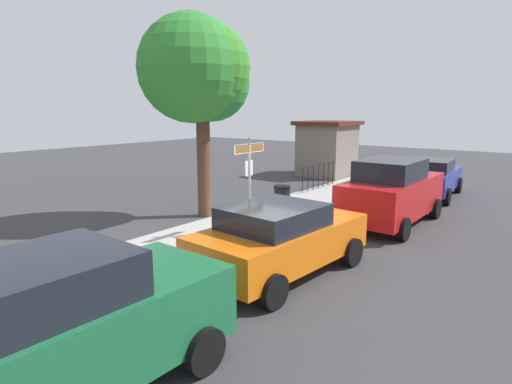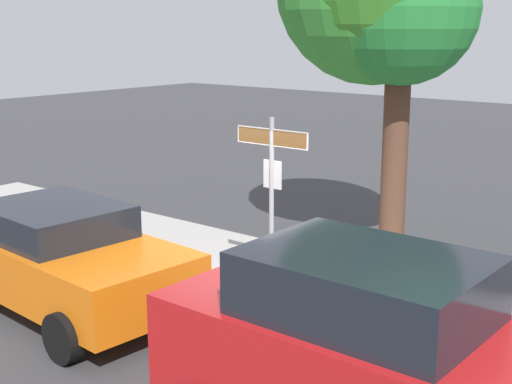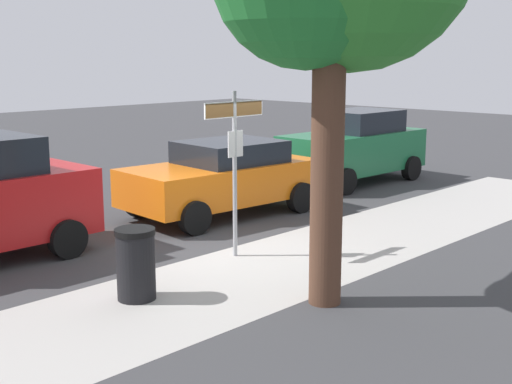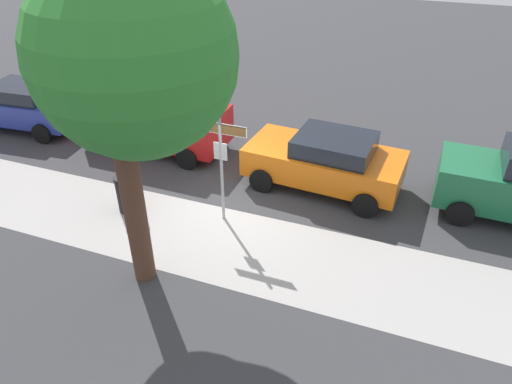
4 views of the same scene
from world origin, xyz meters
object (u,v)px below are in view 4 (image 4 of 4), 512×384
at_px(car_orange, 326,160).
at_px(car_red, 157,118).
at_px(street_sign, 221,150).
at_px(car_blue, 21,105).
at_px(trash_bin, 127,193).
at_px(shade_tree, 128,57).

height_order(car_orange, car_red, car_red).
distance_m(car_orange, car_red, 5.37).
relative_size(street_sign, car_red, 0.61).
xyz_separation_m(street_sign, car_orange, (-1.94, -2.32, -1.08)).
xyz_separation_m(street_sign, car_blue, (8.46, -2.51, -1.08)).
distance_m(car_orange, car_blue, 10.40).
height_order(street_sign, car_red, street_sign).
height_order(street_sign, trash_bin, street_sign).
distance_m(car_red, trash_bin, 3.47).
relative_size(car_blue, trash_bin, 4.37).
bearing_deg(street_sign, shade_tree, 78.49).
relative_size(shade_tree, car_orange, 1.49).
height_order(street_sign, car_orange, street_sign).
distance_m(shade_tree, car_red, 6.83).
distance_m(car_blue, trash_bin, 6.81).
xyz_separation_m(street_sign, shade_tree, (0.46, 2.26, 2.68)).
bearing_deg(street_sign, trash_bin, 11.92).
relative_size(shade_tree, car_red, 1.41).
xyz_separation_m(car_orange, car_red, (5.35, -0.45, 0.20)).
distance_m(street_sign, car_blue, 8.89).
distance_m(shade_tree, car_blue, 10.05).
height_order(shade_tree, trash_bin, shade_tree).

